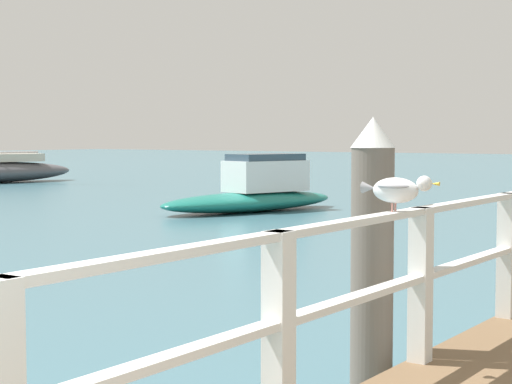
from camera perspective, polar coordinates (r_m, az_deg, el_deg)
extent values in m
cube|color=silver|center=(4.13, 1.49, -9.27)|extent=(0.12, 0.12, 0.97)
cube|color=silver|center=(5.52, 10.74, -6.01)|extent=(0.12, 0.12, 0.97)
cube|color=silver|center=(7.01, 16.11, -4.02)|extent=(0.12, 0.12, 0.97)
cylinder|color=#6B6056|center=(5.76, 7.61, -5.56)|extent=(0.28, 0.28, 1.69)
cone|color=white|center=(5.68, 7.70, 3.91)|extent=(0.29, 0.29, 0.20)
ellipsoid|color=white|center=(5.12, 9.14, 0.11)|extent=(0.29, 0.15, 0.15)
sphere|color=white|center=(5.05, 10.99, 0.55)|extent=(0.09, 0.09, 0.09)
cone|color=gold|center=(5.03, 11.68, 0.53)|extent=(0.05, 0.03, 0.02)
cone|color=#939399|center=(5.18, 7.41, 0.28)|extent=(0.08, 0.07, 0.07)
ellipsoid|color=#939399|center=(5.11, 9.15, 0.40)|extent=(0.23, 0.19, 0.04)
cylinder|color=tan|center=(5.15, 9.13, -0.98)|extent=(0.01, 0.01, 0.05)
cylinder|color=tan|center=(5.10, 8.92, -1.02)|extent=(0.01, 0.01, 0.05)
cylinder|color=#B2B2B7|center=(34.19, -15.83, 2.52)|extent=(0.55, 2.31, 0.08)
cube|color=beige|center=(34.18, -15.88, 2.18)|extent=(1.53, 2.57, 0.30)
ellipsoid|color=#197266|center=(20.25, -0.41, -0.64)|extent=(2.74, 5.13, 0.45)
cube|color=white|center=(20.53, 0.65, 1.07)|extent=(1.44, 2.15, 0.73)
cube|color=#334756|center=(20.52, 0.65, 2.30)|extent=(1.33, 1.94, 0.16)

